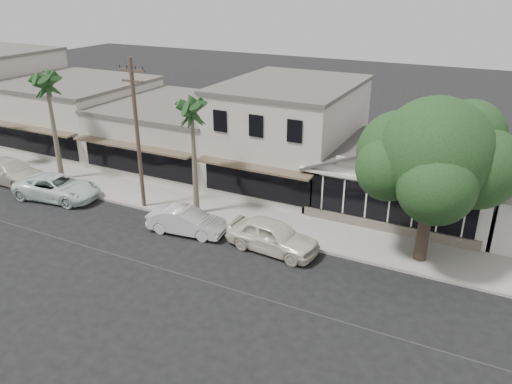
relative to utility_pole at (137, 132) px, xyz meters
The scene contains 14 objects.
ground 11.44m from the utility_pole, 30.02° to the right, with size 140.00×140.00×0.00m, color black.
sidewalk_north 5.06m from the utility_pole, 57.17° to the left, with size 90.00×3.50×0.15m, color #9E9991.
corner_shop 15.93m from the utility_pole, 27.45° to the left, with size 10.40×8.60×5.10m.
row_building_near 10.36m from the utility_pole, 54.14° to the left, with size 8.00×10.00×6.50m, color beige.
row_building_midnear 9.23m from the utility_pole, 109.87° to the left, with size 10.00×10.00×4.20m, color beige.
row_building_midfar 16.01m from the utility_pole, 148.42° to the left, with size 11.00×10.00×5.00m, color beige.
utility_pole is the anchor object (origin of this frame).
car_0 10.05m from the utility_pole, ahead, with size 1.96×4.88×1.66m, color white.
car_1 6.03m from the utility_pole, 20.25° to the right, with size 1.51×4.33×1.43m, color silver.
car_2 7.15m from the utility_pole, 167.25° to the right, with size 2.53×5.50×1.53m, color white.
car_3 11.51m from the utility_pole, behind, with size 2.21×5.44×1.58m, color beige.
shade_tree 16.15m from the utility_pole, ahead, with size 7.41×6.70×8.22m.
palm_east 3.76m from the utility_pole, 10.46° to the left, with size 2.45×2.45×7.32m.
palm_mid 8.29m from the utility_pole, behind, with size 2.74×2.74×7.85m.
Camera 1 is at (9.53, -16.41, 12.87)m, focal length 35.00 mm.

